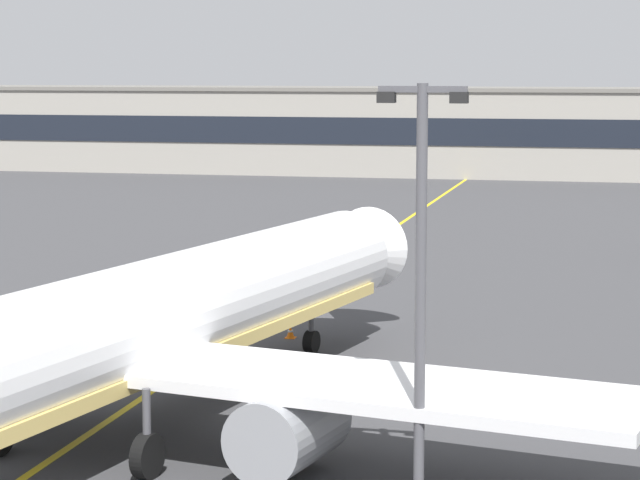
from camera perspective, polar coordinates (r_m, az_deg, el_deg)
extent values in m
cube|color=yellow|center=(57.65, -3.15, -3.80)|extent=(2.99, 179.98, 0.01)
cylinder|color=white|center=(39.18, -9.36, -4.12)|extent=(11.12, 36.01, 3.80)
cone|color=white|center=(56.00, 1.68, -0.50)|extent=(4.07, 3.29, 3.61)
cube|color=#DBBC66|center=(39.41, -9.32, -5.61)|extent=(10.45, 33.18, 0.44)
cube|color=black|center=(54.18, 0.91, -0.06)|extent=(3.02, 1.66, 0.60)
cube|color=white|center=(39.85, -8.85, -5.17)|extent=(32.30, 11.27, 0.36)
cylinder|color=gray|center=(36.32, -1.40, -8.32)|extent=(2.99, 4.00, 2.30)
cylinder|color=black|center=(37.93, -0.17, -7.63)|extent=(1.95, 0.58, 1.95)
cylinder|color=#4C4C51|center=(52.00, -0.38, -3.39)|extent=(0.24, 0.24, 1.60)
cylinder|color=black|center=(52.21, -0.38, -4.49)|extent=(0.58, 0.96, 0.90)
cylinder|color=#4C4C51|center=(36.57, -7.64, -7.72)|extent=(0.24, 0.24, 1.60)
cylinder|color=black|center=(36.88, -7.61, -9.40)|extent=(0.66, 1.35, 1.30)
cylinder|color=#515156|center=(32.63, 4.44, -2.81)|extent=(0.28, 0.28, 11.01)
cube|color=#515156|center=(32.10, 4.54, 6.63)|extent=(2.20, 0.16, 0.16)
cube|color=black|center=(32.25, 2.94, 6.29)|extent=(0.44, 0.36, 0.28)
cube|color=black|center=(31.99, 6.14, 6.25)|extent=(0.44, 0.36, 0.28)
cone|color=orange|center=(55.01, -1.31, -4.05)|extent=(0.36, 0.36, 0.55)
cylinder|color=white|center=(55.01, -1.31, -4.03)|extent=(0.23, 0.23, 0.07)
cube|color=orange|center=(55.06, -1.31, -4.32)|extent=(0.44, 0.44, 0.03)
cube|color=#9E998E|center=(139.67, 3.77, 4.74)|extent=(158.76, 12.00, 8.88)
cube|color=black|center=(133.68, 3.37, 4.79)|extent=(152.41, 0.12, 2.80)
cube|color=slate|center=(139.52, 3.78, 6.65)|extent=(159.16, 12.40, 0.40)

